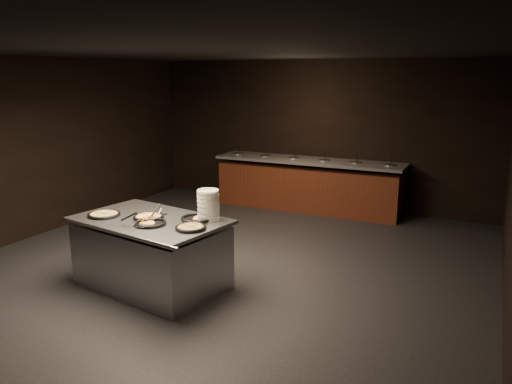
% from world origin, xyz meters
% --- Properties ---
extents(room, '(7.02, 8.02, 2.92)m').
position_xyz_m(room, '(0.00, 0.00, 1.45)').
color(room, black).
rests_on(room, ground).
extents(salad_bar, '(3.70, 0.83, 1.18)m').
position_xyz_m(salad_bar, '(0.00, 3.56, 0.44)').
color(salad_bar, '#592C14').
rests_on(salad_bar, ground).
extents(serving_counter, '(2.01, 1.48, 0.89)m').
position_xyz_m(serving_counter, '(-0.48, -0.78, 0.42)').
color(serving_counter, '#A7A9AE').
rests_on(serving_counter, ground).
extents(plate_stack, '(0.26, 0.26, 0.37)m').
position_xyz_m(plate_stack, '(0.18, -0.50, 1.07)').
color(plate_stack, silver).
rests_on(plate_stack, serving_counter).
extents(pan_veggie_whole, '(0.40, 0.40, 0.04)m').
position_xyz_m(pan_veggie_whole, '(-1.08, -0.93, 0.90)').
color(pan_veggie_whole, black).
rests_on(pan_veggie_whole, serving_counter).
extents(pan_cheese_whole, '(0.37, 0.37, 0.04)m').
position_xyz_m(pan_cheese_whole, '(-0.51, -0.78, 0.90)').
color(pan_cheese_whole, black).
rests_on(pan_cheese_whole, serving_counter).
extents(pan_cheese_slices_a, '(0.40, 0.40, 0.04)m').
position_xyz_m(pan_cheese_slices_a, '(0.06, -0.57, 0.90)').
color(pan_cheese_slices_a, black).
rests_on(pan_cheese_slices_a, serving_counter).
extents(pan_cheese_slices_b, '(0.38, 0.38, 0.04)m').
position_xyz_m(pan_cheese_slices_b, '(-0.33, -0.98, 0.90)').
color(pan_cheese_slices_b, black).
rests_on(pan_cheese_slices_b, serving_counter).
extents(pan_veggie_slices, '(0.36, 0.36, 0.04)m').
position_xyz_m(pan_veggie_slices, '(0.20, -0.92, 0.90)').
color(pan_veggie_slices, black).
rests_on(pan_veggie_slices, serving_counter).
extents(server_left, '(0.10, 0.32, 0.15)m').
position_xyz_m(server_left, '(-0.45, -0.66, 0.96)').
color(server_left, '#A7A9AE').
rests_on(server_left, serving_counter).
extents(server_right, '(0.35, 0.10, 0.17)m').
position_xyz_m(server_right, '(-0.47, -1.13, 0.97)').
color(server_right, '#A7A9AE').
rests_on(server_right, serving_counter).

